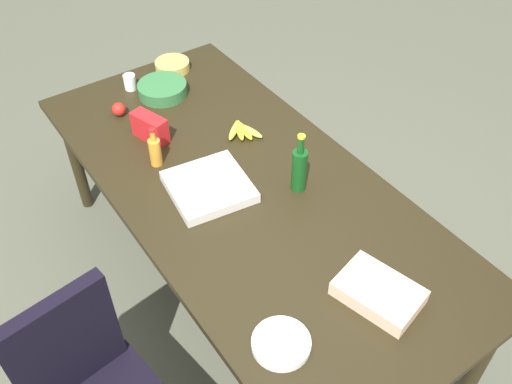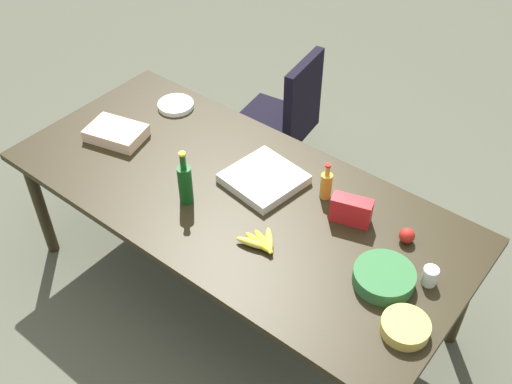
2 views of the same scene
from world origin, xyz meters
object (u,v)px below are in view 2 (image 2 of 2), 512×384
Objects in this scene: office_chair at (280,133)px; paper_cup at (430,276)px; chip_bowl at (405,327)px; conference_table at (236,202)px; salad_bowl at (384,277)px; wine_bottle at (185,183)px; chip_bag_red at (351,210)px; apple_red at (407,236)px; pizza_box at (264,179)px; banana_bunch at (261,242)px; paper_plate_stack at (176,105)px; sheet_cake at (116,133)px; dressing_bottle at (326,185)px.

paper_cup is at bearing 148.66° from office_chair.
conference_table is at bearing -11.07° from chip_bowl.
chip_bowl is at bearing 139.16° from salad_bowl.
salad_bowl is (-1.06, -0.16, -0.08)m from wine_bottle.
chip_bag_red is at bearing -36.58° from salad_bowl.
apple_red is at bearing -170.53° from chip_bag_red.
conference_table is at bearing -128.93° from wine_bottle.
pizza_box is 1.74× the size of banana_bunch.
office_chair is at bearing -31.34° from paper_cup.
chip_bag_red is at bearing 141.92° from office_chair.
conference_table is 8.92× the size of salad_bowl.
office_chair is at bearing -38.08° from chip_bag_red.
paper_cup is at bearing -141.91° from salad_bowl.
pizza_box is at bearing -53.83° from banana_bunch.
pizza_box is (-0.22, -0.36, -0.10)m from wine_bottle.
salad_bowl is (-0.33, 0.24, -0.03)m from chip_bag_red.
apple_red is at bearing 150.02° from office_chair.
paper_cup is at bearing -158.18° from banana_bunch.
salad_bowl is 0.20m from paper_cup.
apple_red is at bearing 175.59° from paper_plate_stack.
apple_red is 0.24× the size of wine_bottle.
chip_bowl is at bearing 141.74° from chip_bag_red.
office_chair is 3.13× the size of sheet_cake.
conference_table is 7.98× the size of wine_bottle.
chip_bag_red is 0.94× the size of dressing_bottle.
chip_bowl is 0.77m from banana_bunch.
sheet_cake is (0.39, 1.07, 0.45)m from office_chair.
chip_bag_red reaches higher than paper_cup.
paper_plate_stack reaches higher than conference_table.
paper_cup is at bearing 140.69° from apple_red.
sheet_cake reaches higher than banana_bunch.
banana_bunch is (-0.33, 0.21, 0.09)m from conference_table.
office_chair is 1.21m from dressing_bottle.
chip_bag_red is 0.56× the size of pizza_box.
office_chair is 0.83m from paper_plate_stack.
paper_cup is (-0.73, -0.29, 0.02)m from banana_bunch.
wine_bottle is 1.25m from paper_cup.
wine_bottle is (1.02, 0.44, 0.08)m from apple_red.
sheet_cake is at bearing -11.21° from wine_bottle.
salad_bowl is (-0.90, 0.04, 0.10)m from conference_table.
chip_bag_red is at bearing -160.75° from conference_table.
chip_bowl reaches higher than banana_bunch.
conference_table is 11.66× the size of dressing_bottle.
dressing_bottle is (-0.83, 0.73, 0.49)m from office_chair.
dressing_bottle is (0.19, -0.07, 0.01)m from chip_bag_red.
wine_bottle is 0.43m from pizza_box.
apple_red is 0.29m from chip_bag_red.
salad_bowl is at bearing -179.31° from sheet_cake.
paper_plate_stack is (0.79, -0.38, 0.08)m from conference_table.
sheet_cake is at bearing 0.69° from salad_bowl.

